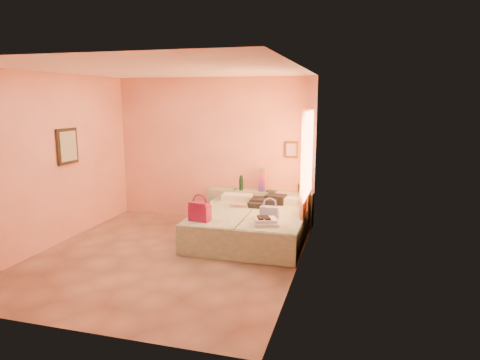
# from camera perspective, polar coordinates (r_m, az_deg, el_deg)

# --- Properties ---
(ground) EXTENTS (4.50, 4.50, 0.00)m
(ground) POSITION_cam_1_polar(r_m,az_deg,el_deg) (6.80, -9.67, -9.94)
(ground) COLOR #A08060
(ground) RESTS_ON ground
(room_walls) EXTENTS (4.02, 4.51, 2.81)m
(room_walls) POSITION_cam_1_polar(r_m,az_deg,el_deg) (6.82, -6.55, 5.68)
(room_walls) COLOR #FFB088
(room_walls) RESTS_ON ground
(headboard_ledge) EXTENTS (2.05, 0.30, 0.65)m
(headboard_ledge) POSITION_cam_1_polar(r_m,az_deg,el_deg) (8.29, 2.63, -3.63)
(headboard_ledge) COLOR #9DA98A
(headboard_ledge) RESTS_ON ground
(bed_left) EXTENTS (0.92, 2.01, 0.50)m
(bed_left) POSITION_cam_1_polar(r_m,az_deg,el_deg) (7.43, -2.05, -5.94)
(bed_left) COLOR #B6CBA3
(bed_left) RESTS_ON ground
(bed_right) EXTENTS (0.92, 2.01, 0.50)m
(bed_right) POSITION_cam_1_polar(r_m,az_deg,el_deg) (7.22, 4.82, -6.47)
(bed_right) COLOR #B6CBA3
(bed_right) RESTS_ON ground
(water_bottle) EXTENTS (0.09, 0.09, 0.28)m
(water_bottle) POSITION_cam_1_polar(r_m,az_deg,el_deg) (8.22, 0.16, -0.43)
(water_bottle) COLOR #163D24
(water_bottle) RESTS_ON headboard_ledge
(rainbow_box) EXTENTS (0.10, 0.10, 0.45)m
(rainbow_box) POSITION_cam_1_polar(r_m,az_deg,el_deg) (8.14, 2.94, 0.05)
(rainbow_box) COLOR maroon
(rainbow_box) RESTS_ON headboard_ledge
(small_dish) EXTENTS (0.14, 0.14, 0.03)m
(small_dish) POSITION_cam_1_polar(r_m,az_deg,el_deg) (8.27, -0.43, -1.25)
(small_dish) COLOR #4C8C63
(small_dish) RESTS_ON headboard_ledge
(green_book) EXTENTS (0.20, 0.16, 0.03)m
(green_book) POSITION_cam_1_polar(r_m,az_deg,el_deg) (8.10, 4.17, -1.52)
(green_book) COLOR #274A34
(green_book) RESTS_ON headboard_ledge
(flower_vase) EXTENTS (0.24, 0.24, 0.26)m
(flower_vase) POSITION_cam_1_polar(r_m,az_deg,el_deg) (8.08, 8.31, -0.82)
(flower_vase) COLOR white
(flower_vase) RESTS_ON headboard_ledge
(magenta_handbag) EXTENTS (0.35, 0.22, 0.30)m
(magenta_handbag) POSITION_cam_1_polar(r_m,az_deg,el_deg) (6.74, -5.37, -4.17)
(magenta_handbag) COLOR maroon
(magenta_handbag) RESTS_ON bed_left
(khaki_garment) EXTENTS (0.32, 0.25, 0.05)m
(khaki_garment) POSITION_cam_1_polar(r_m,az_deg,el_deg) (7.64, 0.09, -3.30)
(khaki_garment) COLOR tan
(khaki_garment) RESTS_ON bed_left
(clothes_pile) EXTENTS (0.54, 0.54, 0.16)m
(clothes_pile) POSITION_cam_1_polar(r_m,az_deg,el_deg) (7.71, 3.60, -2.80)
(clothes_pile) COLOR black
(clothes_pile) RESTS_ON bed_right
(blue_handbag) EXTENTS (0.30, 0.14, 0.19)m
(blue_handbag) POSITION_cam_1_polar(r_m,az_deg,el_deg) (6.88, 3.96, -4.34)
(blue_handbag) COLOR #3D4A93
(blue_handbag) RESTS_ON bed_right
(towel_stack) EXTENTS (0.43, 0.40, 0.10)m
(towel_stack) POSITION_cam_1_polar(r_m,az_deg,el_deg) (6.52, 3.55, -5.60)
(towel_stack) COLOR silver
(towel_stack) RESTS_ON bed_right
(sandal_pair) EXTENTS (0.22, 0.25, 0.02)m
(sandal_pair) POSITION_cam_1_polar(r_m,az_deg,el_deg) (6.52, 3.13, -5.04)
(sandal_pair) COLOR black
(sandal_pair) RESTS_ON towel_stack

